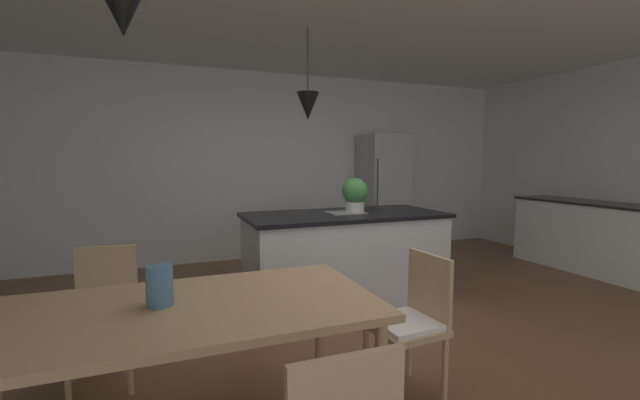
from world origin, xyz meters
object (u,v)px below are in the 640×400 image
chair_far_left (104,310)px  refrigerator (383,194)px  chair_kitchen_end (412,319)px  vase_on_dining_table (159,285)px  kitchen_island (344,255)px  potted_plant_on_island (355,194)px  dining_table (179,319)px

chair_far_left → refrigerator: bearing=36.3°
chair_kitchen_end → vase_on_dining_table: (-1.42, 0.04, 0.36)m
kitchen_island → vase_on_dining_table: (-1.77, -1.70, 0.38)m
chair_far_left → potted_plant_on_island: 2.49m
chair_kitchen_end → vase_on_dining_table: 1.47m
chair_far_left → kitchen_island: 2.30m
chair_far_left → refrigerator: size_ratio=0.48×
refrigerator → kitchen_island: bearing=-129.9°
chair_far_left → vase_on_dining_table: size_ratio=4.34×
chair_kitchen_end → chair_far_left: 1.97m
chair_far_left → kitchen_island: kitchen_island is taller
dining_table → potted_plant_on_island: bearing=44.0°
chair_kitchen_end → kitchen_island: (0.35, 1.74, -0.01)m
chair_far_left → vase_on_dining_table: bearing=-66.7°
chair_far_left → refrigerator: refrigerator is taller
dining_table → chair_far_left: size_ratio=2.23×
refrigerator → potted_plant_on_island: refrigerator is taller
chair_kitchen_end → potted_plant_on_island: potted_plant_on_island is taller
chair_kitchen_end → kitchen_island: size_ratio=0.43×
kitchen_island → vase_on_dining_table: vase_on_dining_table is taller
kitchen_island → chair_far_left: bearing=-157.4°
vase_on_dining_table → dining_table: bearing=-29.9°
chair_far_left → vase_on_dining_table: vase_on_dining_table is taller
kitchen_island → potted_plant_on_island: bearing=0.0°
chair_kitchen_end → refrigerator: (1.81, 3.49, 0.44)m
potted_plant_on_island → vase_on_dining_table: potted_plant_on_island is taller
potted_plant_on_island → dining_table: bearing=-136.0°
kitchen_island → potted_plant_on_island: (0.12, 0.00, 0.63)m
chair_kitchen_end → potted_plant_on_island: (0.47, 1.74, 0.62)m
dining_table → kitchen_island: (1.69, 1.74, -0.21)m
chair_far_left → kitchen_island: (2.12, 0.89, -0.01)m
kitchen_island → refrigerator: bearing=50.1°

